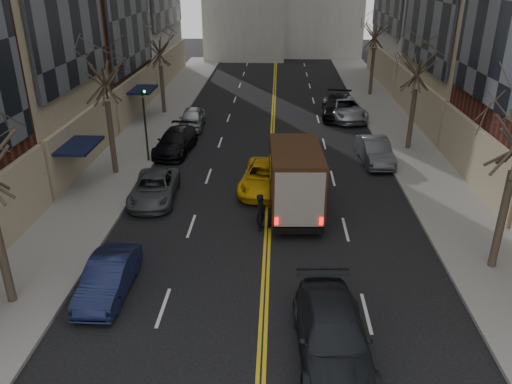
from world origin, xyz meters
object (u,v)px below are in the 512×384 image
at_px(observer_sedan, 333,336).
at_px(pedestrian, 261,212).
at_px(taxi, 264,177).
at_px(ups_truck, 294,179).

height_order(observer_sedan, pedestrian, pedestrian).
bearing_deg(taxi, observer_sedan, -72.85).
relative_size(observer_sedan, pedestrian, 3.10).
relative_size(observer_sedan, taxi, 1.08).
relative_size(ups_truck, pedestrian, 3.60).
bearing_deg(observer_sedan, ups_truck, 92.37).
relative_size(ups_truck, observer_sedan, 1.16).
distance_m(ups_truck, pedestrian, 2.61).
bearing_deg(ups_truck, pedestrian, -130.07).
distance_m(observer_sedan, pedestrian, 8.30).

